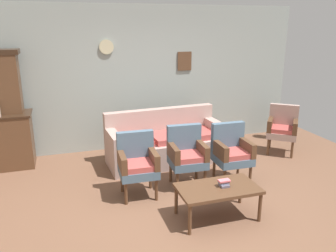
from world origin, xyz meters
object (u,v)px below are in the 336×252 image
(armchair_near_cabinet, at_px, (137,162))
(book_stack_on_table, at_px, (224,183))
(wingback_chair_by_fireplace, at_px, (282,127))
(floor_vase_by_wall, at_px, (278,122))
(coffee_table, at_px, (218,190))
(armchair_by_doorway, at_px, (231,151))
(armchair_row_middle, at_px, (187,153))
(floral_couch, at_px, (166,144))

(armchair_near_cabinet, bearing_deg, book_stack_on_table, -45.04)
(wingback_chair_by_fireplace, bearing_deg, floor_vase_by_wall, 60.18)
(wingback_chair_by_fireplace, distance_m, coffee_table, 2.74)
(armchair_near_cabinet, height_order, armchair_by_doorway, same)
(armchair_near_cabinet, bearing_deg, armchair_row_middle, 7.25)
(armchair_near_cabinet, distance_m, book_stack_on_table, 1.26)
(coffee_table, bearing_deg, wingback_chair_by_fireplace, 38.69)
(coffee_table, bearing_deg, armchair_row_middle, 92.21)
(armchair_near_cabinet, bearing_deg, floor_vase_by_wall, 24.58)
(floral_couch, xyz_separation_m, armchair_row_middle, (0.03, -0.97, 0.17))
(armchair_near_cabinet, distance_m, armchair_row_middle, 0.78)
(wingback_chair_by_fireplace, bearing_deg, book_stack_on_table, -140.24)
(armchair_row_middle, xyz_separation_m, armchair_by_doorway, (0.69, -0.10, 0.00))
(floor_vase_by_wall, bearing_deg, armchair_row_middle, -150.94)
(floral_couch, xyz_separation_m, wingback_chair_by_fireplace, (2.21, -0.25, 0.17))
(armchair_by_doorway, xyz_separation_m, book_stack_on_table, (-0.57, -0.89, -0.04))
(armchair_by_doorway, distance_m, book_stack_on_table, 1.06)
(armchair_row_middle, bearing_deg, armchair_by_doorway, -8.19)
(armchair_row_middle, distance_m, book_stack_on_table, 1.00)
(armchair_row_middle, bearing_deg, floor_vase_by_wall, 29.06)
(wingback_chair_by_fireplace, xyz_separation_m, coffee_table, (-2.14, -1.71, -0.12))
(armchair_by_doorway, height_order, floor_vase_by_wall, armchair_by_doorway)
(floral_couch, bearing_deg, armchair_by_doorway, -56.00)
(armchair_near_cabinet, xyz_separation_m, coffee_table, (0.81, -0.90, -0.12))
(floral_couch, bearing_deg, armchair_near_cabinet, -124.82)
(armchair_by_doorway, bearing_deg, floral_couch, 124.00)
(book_stack_on_table, bearing_deg, armchair_row_middle, 96.93)
(armchair_by_doorway, xyz_separation_m, coffee_table, (-0.65, -0.89, -0.12))
(armchair_row_middle, relative_size, coffee_table, 0.90)
(armchair_by_doorway, distance_m, wingback_chair_by_fireplace, 1.70)
(floral_couch, relative_size, armchair_by_doorway, 2.31)
(floor_vase_by_wall, bearing_deg, armchair_near_cabinet, -155.42)
(coffee_table, height_order, floor_vase_by_wall, floor_vase_by_wall)
(armchair_row_middle, height_order, wingback_chair_by_fireplace, same)
(floral_couch, bearing_deg, wingback_chair_by_fireplace, -6.41)
(floral_couch, distance_m, armchair_row_middle, 0.98)
(armchair_near_cabinet, relative_size, floor_vase_by_wall, 1.20)
(armchair_by_doorway, distance_m, coffee_table, 1.11)
(floral_couch, distance_m, armchair_near_cabinet, 1.31)
(armchair_near_cabinet, distance_m, coffee_table, 1.21)
(floral_couch, distance_m, book_stack_on_table, 1.97)
(floral_couch, height_order, armchair_near_cabinet, same)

